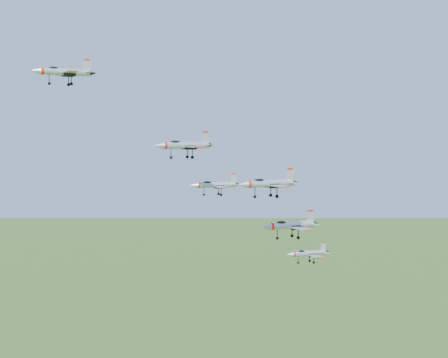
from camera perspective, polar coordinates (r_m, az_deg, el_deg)
jet_lead at (r=123.88m, az=-14.47°, el=9.48°), size 12.53×10.41×3.35m
jet_left_high at (r=126.41m, az=-3.67°, el=3.12°), size 13.34×11.04×3.56m
jet_right_high at (r=105.93m, az=4.06°, el=-0.39°), size 11.84×9.85×3.16m
jet_left_low at (r=133.95m, az=-0.84°, el=-0.52°), size 11.21×9.52×3.04m
jet_right_low at (r=118.95m, az=6.04°, el=-4.20°), size 12.58×10.48×3.36m
jet_trail at (r=141.01m, az=7.66°, el=-6.73°), size 10.82×9.11×2.91m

